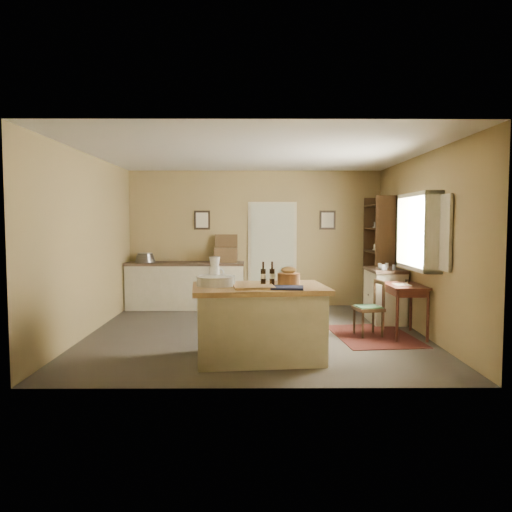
{
  "coord_description": "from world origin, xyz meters",
  "views": [
    {
      "loc": [
        -0.04,
        -7.47,
        1.7
      ],
      "look_at": [
        0.01,
        0.38,
        1.15
      ],
      "focal_mm": 35.0,
      "sensor_mm": 36.0,
      "label": 1
    }
  ],
  "objects": [
    {
      "name": "door",
      "position": [
        0.35,
        2.47,
        1.05
      ],
      "size": [
        0.97,
        0.06,
        2.11
      ],
      "primitive_type": "cube",
      "color": "#B7B79A",
      "rests_on": "ground"
    },
    {
      "name": "work_island",
      "position": [
        0.03,
        -1.41,
        0.48
      ],
      "size": [
        1.72,
        1.22,
        1.2
      ],
      "rotation": [
        0.0,
        0.0,
        0.11
      ],
      "color": "beige",
      "rests_on": "ground"
    },
    {
      "name": "desk_chair",
      "position": [
        1.67,
        -0.18,
        0.4
      ],
      "size": [
        0.45,
        0.45,
        0.81
      ],
      "primitive_type": null,
      "rotation": [
        0.0,
        0.0,
        0.21
      ],
      "color": "#311F10",
      "rests_on": "ground"
    },
    {
      "name": "wall_left",
      "position": [
        -2.5,
        0.0,
        1.35
      ],
      "size": [
        0.1,
        5.0,
        2.7
      ],
      "primitive_type": "cube",
      "color": "olive",
      "rests_on": "ground"
    },
    {
      "name": "shelving_unit",
      "position": [
        2.36,
        1.79,
        1.07
      ],
      "size": [
        0.37,
        0.97,
        2.15
      ],
      "color": "#311F10",
      "rests_on": "ground"
    },
    {
      "name": "ground",
      "position": [
        0.0,
        0.0,
        0.0
      ],
      "size": [
        5.0,
        5.0,
        0.0
      ],
      "primitive_type": "plane",
      "color": "#534B3F",
      "rests_on": "ground"
    },
    {
      "name": "wall_front",
      "position": [
        0.0,
        -2.5,
        1.35
      ],
      "size": [
        5.0,
        0.1,
        2.7
      ],
      "primitive_type": "cube",
      "color": "olive",
      "rests_on": "ground"
    },
    {
      "name": "right_cabinet",
      "position": [
        2.2,
        0.91,
        0.46
      ],
      "size": [
        0.55,
        0.98,
        0.99
      ],
      "color": "beige",
      "rests_on": "ground"
    },
    {
      "name": "window",
      "position": [
        2.42,
        -0.2,
        1.55
      ],
      "size": [
        0.25,
        1.99,
        1.12
      ],
      "color": "beige",
      "rests_on": "ground"
    },
    {
      "name": "wall_right",
      "position": [
        2.5,
        0.0,
        1.35
      ],
      "size": [
        0.1,
        5.0,
        2.7
      ],
      "primitive_type": "cube",
      "color": "olive",
      "rests_on": "ground"
    },
    {
      "name": "writing_desk",
      "position": [
        2.2,
        -0.19,
        0.66
      ],
      "size": [
        0.51,
        0.83,
        0.82
      ],
      "color": "#3D1A13",
      "rests_on": "ground"
    },
    {
      "name": "framed_prints",
      "position": [
        0.2,
        2.48,
        1.72
      ],
      "size": [
        2.82,
        0.02,
        0.38
      ],
      "color": "black",
      "rests_on": "ground"
    },
    {
      "name": "rug",
      "position": [
        1.75,
        -0.2,
        0.0
      ],
      "size": [
        1.24,
        1.69,
        0.01
      ],
      "primitive_type": "cube",
      "rotation": [
        0.0,
        0.0,
        0.09
      ],
      "color": "#421311",
      "rests_on": "ground"
    },
    {
      "name": "sideboard",
      "position": [
        -1.34,
        2.2,
        0.48
      ],
      "size": [
        2.28,
        0.65,
        1.18
      ],
      "color": "beige",
      "rests_on": "ground"
    },
    {
      "name": "wall_back",
      "position": [
        0.0,
        2.5,
        1.35
      ],
      "size": [
        5.0,
        0.1,
        2.7
      ],
      "primitive_type": "cube",
      "color": "olive",
      "rests_on": "ground"
    },
    {
      "name": "ceiling",
      "position": [
        0.0,
        0.0,
        2.7
      ],
      "size": [
        5.0,
        5.0,
        0.0
      ],
      "primitive_type": "plane",
      "color": "silver",
      "rests_on": "wall_back"
    }
  ]
}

